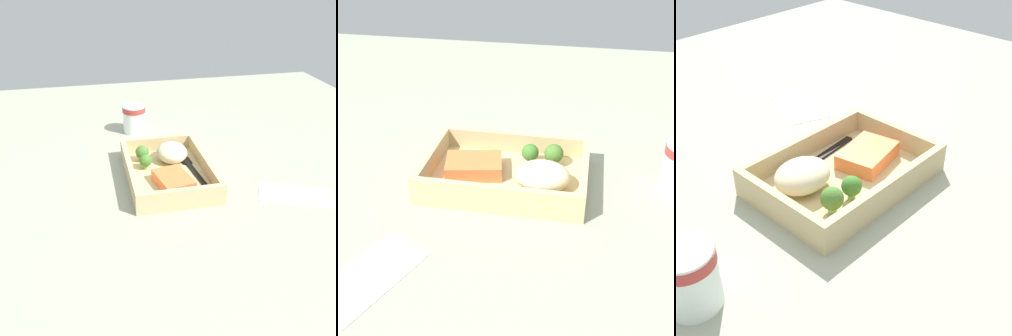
# 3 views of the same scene
# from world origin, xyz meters

# --- Properties ---
(ground_plane) EXTENTS (1.60, 1.60, 0.02)m
(ground_plane) POSITION_xyz_m (0.00, 0.00, -0.01)
(ground_plane) COLOR gray
(takeout_tray) EXTENTS (0.27, 0.19, 0.01)m
(takeout_tray) POSITION_xyz_m (0.00, 0.00, 0.01)
(takeout_tray) COLOR tan
(takeout_tray) RESTS_ON ground_plane
(tray_rim) EXTENTS (0.27, 0.19, 0.04)m
(tray_rim) POSITION_xyz_m (0.00, 0.00, 0.03)
(tray_rim) COLOR tan
(tray_rim) RESTS_ON takeout_tray
(salmon_fillet) EXTENTS (0.11, 0.09, 0.03)m
(salmon_fillet) POSITION_xyz_m (-0.06, 0.00, 0.02)
(salmon_fillet) COLOR orange
(salmon_fillet) RESTS_ON takeout_tray
(mashed_potatoes) EXTENTS (0.09, 0.07, 0.04)m
(mashed_potatoes) POSITION_xyz_m (0.06, -0.02, 0.03)
(mashed_potatoes) COLOR beige
(mashed_potatoes) RESTS_ON takeout_tray
(broccoli_floret_1) EXTENTS (0.03, 0.03, 0.04)m
(broccoli_floret_1) POSITION_xyz_m (0.03, 0.05, 0.03)
(broccoli_floret_1) COLOR #7DA456
(broccoli_floret_1) RESTS_ON takeout_tray
(broccoli_floret_2) EXTENTS (0.03, 0.03, 0.04)m
(broccoli_floret_2) POSITION_xyz_m (0.08, 0.05, 0.04)
(broccoli_floret_2) COLOR #81A45E
(broccoli_floret_2) RESTS_ON takeout_tray
(fork) EXTENTS (0.16, 0.03, 0.00)m
(fork) POSITION_xyz_m (-0.00, -0.06, 0.01)
(fork) COLOR black
(fork) RESTS_ON takeout_tray
(paper_cup) EXTENTS (0.07, 0.07, 0.08)m
(paper_cup) POSITION_xyz_m (0.29, 0.04, 0.05)
(paper_cup) COLOR white
(paper_cup) RESTS_ON ground_plane
(receipt_slip) EXTENTS (0.13, 0.18, 0.00)m
(receipt_slip) POSITION_xyz_m (-0.13, -0.26, 0.00)
(receipt_slip) COLOR white
(receipt_slip) RESTS_ON ground_plane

